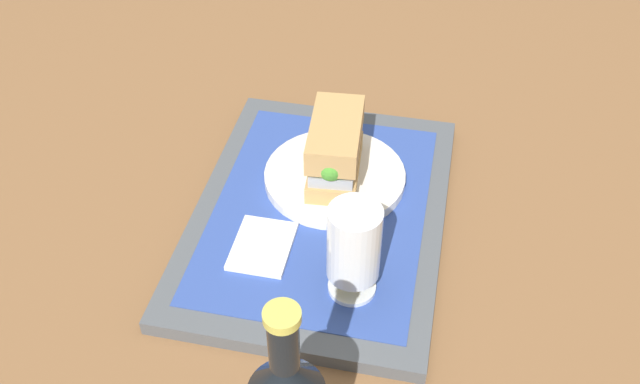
{
  "coord_description": "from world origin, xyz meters",
  "views": [
    {
      "loc": [
        0.64,
        0.13,
        0.66
      ],
      "look_at": [
        0.0,
        0.0,
        0.05
      ],
      "focal_mm": 39.61,
      "sensor_mm": 36.0,
      "label": 1
    }
  ],
  "objects": [
    {
      "name": "plate",
      "position": [
        -0.06,
        0.01,
        0.03
      ],
      "size": [
        0.19,
        0.19,
        0.01
      ],
      "primitive_type": "cylinder",
      "color": "silver",
      "rests_on": "placemat"
    },
    {
      "name": "napkin_folded",
      "position": [
        0.08,
        -0.05,
        0.02
      ],
      "size": [
        0.09,
        0.07,
        0.01
      ],
      "primitive_type": "cube",
      "color": "white",
      "rests_on": "placemat"
    },
    {
      "name": "sandwich",
      "position": [
        -0.05,
        0.01,
        0.08
      ],
      "size": [
        0.14,
        0.07,
        0.08
      ],
      "rotation": [
        0.0,
        0.0,
        0.08
      ],
      "color": "tan",
      "rests_on": "plate"
    },
    {
      "name": "ground_plane",
      "position": [
        0.0,
        0.0,
        0.0
      ],
      "size": [
        3.0,
        3.0,
        0.0
      ],
      "primitive_type": "plane",
      "color": "brown"
    },
    {
      "name": "tray",
      "position": [
        0.0,
        0.0,
        0.01
      ],
      "size": [
        0.44,
        0.32,
        0.02
      ],
      "primitive_type": "cube",
      "color": "#4C5156",
      "rests_on": "ground_plane"
    },
    {
      "name": "placemat",
      "position": [
        0.0,
        0.0,
        0.02
      ],
      "size": [
        0.38,
        0.27,
        0.0
      ],
      "primitive_type": "cube",
      "color": "#2D4793",
      "rests_on": "tray"
    },
    {
      "name": "beer_glass",
      "position": [
        0.12,
        0.06,
        0.09
      ],
      "size": [
        0.06,
        0.06,
        0.12
      ],
      "color": "silver",
      "rests_on": "placemat"
    }
  ]
}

